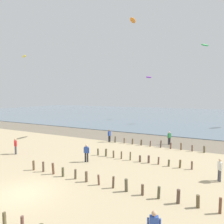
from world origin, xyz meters
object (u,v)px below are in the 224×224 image
at_px(kite_aloft_2, 205,45).
at_px(kite_aloft_3, 133,20).
at_px(person_far_down_beach, 86,152).
at_px(person_nearest_camera, 109,135).
at_px(person_right_flank, 220,169).
at_px(kite_aloft_1, 24,56).
at_px(person_left_flank, 16,146).
at_px(kite_aloft_0, 149,77).
at_px(person_by_waterline, 169,137).

bearing_deg(kite_aloft_2, kite_aloft_3, 7.21).
relative_size(person_far_down_beach, kite_aloft_2, 0.68).
height_order(person_nearest_camera, person_right_flank, same).
height_order(person_nearest_camera, kite_aloft_1, kite_aloft_1).
height_order(kite_aloft_1, kite_aloft_2, kite_aloft_2).
xyz_separation_m(person_right_flank, kite_aloft_1, (-31.50, 9.38, 12.49)).
distance_m(person_left_flank, kite_aloft_0, 38.67).
bearing_deg(person_left_flank, kite_aloft_3, 64.43).
relative_size(person_nearest_camera, kite_aloft_0, 0.68).
distance_m(person_nearest_camera, kite_aloft_0, 29.45).
xyz_separation_m(person_nearest_camera, kite_aloft_3, (0.97, 6.02, 16.98)).
height_order(person_by_waterline, kite_aloft_1, kite_aloft_1).
distance_m(person_by_waterline, person_right_flank, 11.20).
bearing_deg(person_far_down_beach, kite_aloft_1, 153.22).
bearing_deg(person_left_flank, person_by_waterline, 40.11).
bearing_deg(person_far_down_beach, kite_aloft_2, 75.96).
height_order(kite_aloft_0, kite_aloft_2, kite_aloft_2).
relative_size(person_by_waterline, kite_aloft_3, 0.74).
xyz_separation_m(kite_aloft_2, kite_aloft_3, (-9.45, -20.01, 0.39)).
bearing_deg(person_right_flank, kite_aloft_3, 132.02).
height_order(person_nearest_camera, kite_aloft_3, kite_aloft_3).
height_order(person_far_down_beach, kite_aloft_1, kite_aloft_1).
bearing_deg(kite_aloft_0, person_by_waterline, 35.77).
height_order(person_by_waterline, person_right_flank, same).
relative_size(kite_aloft_1, kite_aloft_2, 0.73).
relative_size(person_nearest_camera, person_right_flank, 1.00).
xyz_separation_m(person_far_down_beach, kite_aloft_0, (-4.53, 35.81, 10.15)).
height_order(person_right_flank, person_far_down_beach, same).
xyz_separation_m(person_far_down_beach, kite_aloft_3, (-0.86, 14.31, 16.98)).
bearing_deg(kite_aloft_3, kite_aloft_1, 93.00).
distance_m(person_left_flank, person_far_down_beach, 8.44).
bearing_deg(kite_aloft_2, person_far_down_beach, 18.44).
relative_size(person_by_waterline, person_right_flank, 1.00).
distance_m(person_nearest_camera, kite_aloft_2, 32.57).
bearing_deg(person_nearest_camera, person_right_flank, -29.65).
height_order(person_nearest_camera, person_far_down_beach, same).
height_order(person_nearest_camera, person_left_flank, same).
relative_size(kite_aloft_2, kite_aloft_3, 1.10).
bearing_deg(person_nearest_camera, kite_aloft_3, 80.83).
bearing_deg(kite_aloft_3, person_nearest_camera, 161.83).
xyz_separation_m(person_nearest_camera, person_left_flank, (-6.50, -9.61, 0.00)).
xyz_separation_m(person_far_down_beach, kite_aloft_1, (-20.21, 10.20, 12.49)).
xyz_separation_m(kite_aloft_0, kite_aloft_3, (3.67, -21.50, 6.83)).
bearing_deg(person_nearest_camera, kite_aloft_2, 68.19).
relative_size(person_left_flank, kite_aloft_1, 0.92).
relative_size(person_left_flank, person_right_flank, 1.00).
bearing_deg(kite_aloft_2, kite_aloft_0, -64.01).
bearing_deg(person_by_waterline, kite_aloft_0, 112.18).
height_order(person_right_flank, kite_aloft_3, kite_aloft_3).
relative_size(person_by_waterline, person_left_flank, 1.00).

